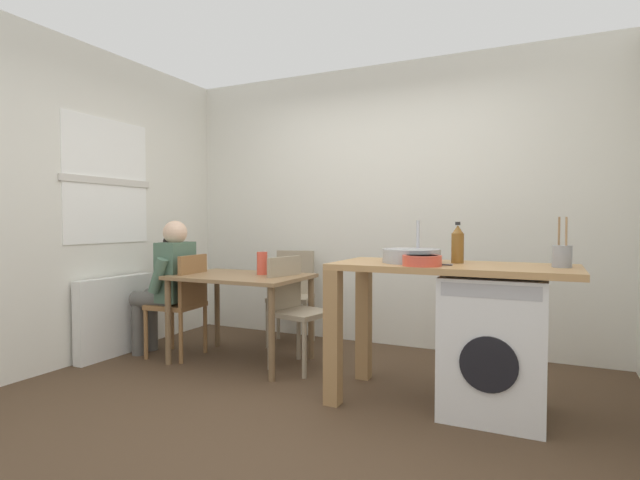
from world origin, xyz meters
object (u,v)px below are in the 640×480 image
object	(u,v)px
seated_person	(168,280)
utensil_crock	(562,256)
chair_person_seat	(183,299)
mixing_bowl	(422,260)
dining_table	(241,286)
washing_machine	(494,345)
chair_opposite	(294,305)
bottle_tall_green	(458,244)
chair_spare_by_wall	(293,291)
vase	(262,263)

from	to	relation	value
seated_person	utensil_crock	world-z (taller)	utensil_crock
chair_person_seat	mixing_bowl	world-z (taller)	mixing_bowl
dining_table	washing_machine	bearing A→B (deg)	-7.32
chair_opposite	washing_machine	bearing A→B (deg)	90.56
chair_person_seat	chair_opposite	xyz separation A→B (m)	(1.02, 0.16, 0.00)
chair_person_seat	bottle_tall_green	distance (m)	2.42
bottle_tall_green	chair_spare_by_wall	bearing A→B (deg)	151.49
chair_person_seat	vase	xyz separation A→B (m)	(0.70, 0.19, 0.33)
chair_person_seat	vase	distance (m)	0.79
chair_opposite	mixing_bowl	size ratio (longest dim) A/B	3.78
utensil_crock	vase	bearing A→B (deg)	172.19
washing_machine	mixing_bowl	bearing A→B (deg)	-154.07
dining_table	utensil_crock	bearing A→B (deg)	-5.00
chair_spare_by_wall	vase	distance (m)	0.75
dining_table	chair_opposite	size ratio (longest dim) A/B	1.22
chair_spare_by_wall	vase	size ratio (longest dim) A/B	4.63
mixing_bowl	utensil_crock	xyz separation A→B (m)	(0.77, 0.25, 0.03)
dining_table	utensil_crock	xyz separation A→B (m)	(2.43, -0.21, 0.35)
washing_machine	chair_spare_by_wall	bearing A→B (deg)	152.32
seated_person	mixing_bowl	world-z (taller)	seated_person
washing_machine	bottle_tall_green	bearing A→B (deg)	158.66
chair_opposite	seated_person	distance (m)	1.21
seated_person	washing_machine	world-z (taller)	seated_person
chair_person_seat	seated_person	xyz separation A→B (m)	(-0.16, -0.01, 0.16)
chair_opposite	bottle_tall_green	distance (m)	1.46
chair_spare_by_wall	washing_machine	bearing A→B (deg)	138.31
utensil_crock	mixing_bowl	bearing A→B (deg)	-162.10
vase	seated_person	bearing A→B (deg)	-166.37
bottle_tall_green	mixing_bowl	xyz separation A→B (m)	(-0.16, -0.29, -0.09)
chair_spare_by_wall	utensil_crock	xyz separation A→B (m)	(2.34, -0.98, 0.48)
seated_person	utensil_crock	distance (m)	3.15
bottle_tall_green	utensil_crock	bearing A→B (deg)	-3.98
chair_spare_by_wall	mixing_bowl	size ratio (longest dim) A/B	3.78
chair_person_seat	mixing_bowl	bearing A→B (deg)	-104.61
dining_table	utensil_crock	distance (m)	2.46
chair_opposite	chair_spare_by_wall	xyz separation A→B (m)	(-0.40, 0.71, 0.00)
chair_opposite	chair_spare_by_wall	bearing A→B (deg)	-138.40
washing_machine	seated_person	bearing A→B (deg)	176.75
dining_table	chair_person_seat	size ratio (longest dim) A/B	1.22
vase	dining_table	bearing A→B (deg)	-146.31
dining_table	washing_machine	world-z (taller)	washing_machine
chair_person_seat	chair_opposite	distance (m)	1.04
seated_person	bottle_tall_green	distance (m)	2.55
dining_table	mixing_bowl	bearing A→B (deg)	-15.63
seated_person	mixing_bowl	xyz separation A→B (m)	(2.36, -0.35, 0.29)
seated_person	vase	distance (m)	0.90
chair_person_seat	chair_spare_by_wall	xyz separation A→B (m)	(0.63, 0.87, 0.00)
mixing_bowl	dining_table	bearing A→B (deg)	164.37
chair_person_seat	mixing_bowl	xyz separation A→B (m)	(2.20, -0.37, 0.45)
vase	chair_person_seat	bearing A→B (deg)	-164.47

